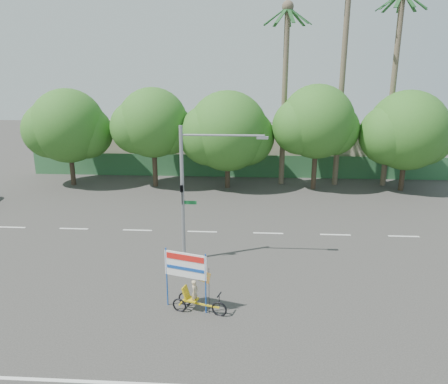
{
  "coord_description": "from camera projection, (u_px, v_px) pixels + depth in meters",
  "views": [
    {
      "loc": [
        0.85,
        -16.62,
        9.84
      ],
      "look_at": [
        -0.47,
        4.78,
        3.5
      ],
      "focal_mm": 35.0,
      "sensor_mm": 36.0,
      "label": 1
    }
  ],
  "objects": [
    {
      "name": "ground",
      "position": [
        228.0,
        302.0,
        18.75
      ],
      "size": [
        120.0,
        120.0,
        0.0
      ],
      "primitive_type": "plane",
      "color": "#33302D",
      "rests_on": "ground"
    },
    {
      "name": "fence",
      "position": [
        241.0,
        166.0,
        39.05
      ],
      "size": [
        38.0,
        0.08,
        2.0
      ],
      "primitive_type": "cube",
      "color": "#336B3D",
      "rests_on": "ground"
    },
    {
      "name": "building_left",
      "position": [
        142.0,
        145.0,
        43.66
      ],
      "size": [
        12.0,
        8.0,
        4.0
      ],
      "primitive_type": "cube",
      "color": "#B5AA90",
      "rests_on": "ground"
    },
    {
      "name": "building_right",
      "position": [
        324.0,
        149.0,
        42.65
      ],
      "size": [
        14.0,
        8.0,
        3.6
      ],
      "primitive_type": "cube",
      "color": "#B5AA90",
      "rests_on": "ground"
    },
    {
      "name": "tree_far_left",
      "position": [
        68.0,
        128.0,
        35.46
      ],
      "size": [
        7.14,
        6.0,
        7.96
      ],
      "color": "#473828",
      "rests_on": "ground"
    },
    {
      "name": "tree_left",
      "position": [
        152.0,
        125.0,
        34.96
      ],
      "size": [
        6.66,
        5.6,
        8.07
      ],
      "color": "#473828",
      "rests_on": "ground"
    },
    {
      "name": "tree_center",
      "position": [
        227.0,
        133.0,
        34.78
      ],
      "size": [
        7.62,
        6.4,
        7.85
      ],
      "color": "#473828",
      "rests_on": "ground"
    },
    {
      "name": "tree_right",
      "position": [
        316.0,
        124.0,
        34.14
      ],
      "size": [
        6.9,
        5.8,
        8.36
      ],
      "color": "#473828",
      "rests_on": "ground"
    },
    {
      "name": "tree_far_right",
      "position": [
        407.0,
        133.0,
        33.9
      ],
      "size": [
        7.38,
        6.2,
        7.94
      ],
      "color": "#473828",
      "rests_on": "ground"
    },
    {
      "name": "palm_tall",
      "position": [
        344.0,
        55.0,
        33.98
      ],
      "size": [
        3.73,
        3.79,
        17.45
      ],
      "color": "#70604C",
      "rests_on": "ground"
    },
    {
      "name": "palm_mid",
      "position": [
        395.0,
        69.0,
        34.04
      ],
      "size": [
        3.73,
        3.79,
        15.45
      ],
      "color": "#70604C",
      "rests_on": "ground"
    },
    {
      "name": "palm_short",
      "position": [
        285.0,
        76.0,
        34.7
      ],
      "size": [
        3.73,
        3.79,
        14.45
      ],
      "color": "#70604C",
      "rests_on": "ground"
    },
    {
      "name": "traffic_signal",
      "position": [
        189.0,
        207.0,
        21.87
      ],
      "size": [
        4.72,
        1.1,
        7.0
      ],
      "color": "gray",
      "rests_on": "ground"
    },
    {
      "name": "trike_billboard",
      "position": [
        192.0,
        287.0,
        17.82
      ],
      "size": [
        2.61,
        1.08,
        2.66
      ],
      "rotation": [
        0.0,
        0.0,
        -0.29
      ],
      "color": "black",
      "rests_on": "ground"
    }
  ]
}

